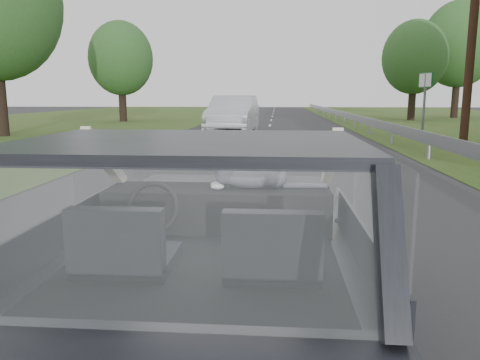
% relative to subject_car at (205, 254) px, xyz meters
% --- Properties ---
extents(subject_car, '(1.80, 4.00, 1.45)m').
position_rel_subject_car_xyz_m(subject_car, '(0.00, 0.00, 0.00)').
color(subject_car, black).
rests_on(subject_car, ground).
extents(dashboard, '(1.58, 0.45, 0.30)m').
position_rel_subject_car_xyz_m(dashboard, '(0.00, 0.62, 0.12)').
color(dashboard, black).
rests_on(dashboard, subject_car).
extents(driver_seat, '(0.50, 0.72, 0.42)m').
position_rel_subject_car_xyz_m(driver_seat, '(-0.40, -0.29, 0.16)').
color(driver_seat, black).
rests_on(driver_seat, subject_car).
extents(passenger_seat, '(0.50, 0.72, 0.42)m').
position_rel_subject_car_xyz_m(passenger_seat, '(0.40, -0.29, 0.16)').
color(passenger_seat, black).
rests_on(passenger_seat, subject_car).
extents(steering_wheel, '(0.36, 0.36, 0.04)m').
position_rel_subject_car_xyz_m(steering_wheel, '(-0.40, 0.33, 0.20)').
color(steering_wheel, black).
rests_on(steering_wheel, dashboard).
extents(cat, '(0.67, 0.29, 0.29)m').
position_rel_subject_car_xyz_m(cat, '(0.24, 0.64, 0.37)').
color(cat, gray).
rests_on(cat, dashboard).
extents(guardrail, '(0.05, 90.00, 0.32)m').
position_rel_subject_car_xyz_m(guardrail, '(4.30, 10.00, -0.15)').
color(guardrail, '#9B9EA3').
rests_on(guardrail, ground).
extents(other_car, '(2.27, 5.21, 1.68)m').
position_rel_subject_car_xyz_m(other_car, '(-1.49, 17.76, 0.12)').
color(other_car, silver).
rests_on(other_car, ground).
extents(highway_sign, '(0.33, 1.05, 2.64)m').
position_rel_subject_car_xyz_m(highway_sign, '(6.68, 18.18, 0.59)').
color(highway_sign, '#0D4C22').
rests_on(highway_sign, ground).
extents(utility_pole, '(0.34, 0.34, 8.22)m').
position_rel_subject_car_xyz_m(utility_pole, '(6.47, 13.12, 3.39)').
color(utility_pole, '#391F14').
rests_on(utility_pole, ground).
extents(tree_2, '(5.04, 5.04, 6.52)m').
position_rel_subject_car_xyz_m(tree_2, '(9.60, 30.69, 2.54)').
color(tree_2, '#2A5823').
rests_on(tree_2, ground).
extents(tree_3, '(5.88, 5.88, 8.46)m').
position_rel_subject_car_xyz_m(tree_3, '(13.96, 34.81, 3.50)').
color(tree_3, '#2A5823').
rests_on(tree_3, ground).
extents(tree_6, '(5.31, 5.31, 6.23)m').
position_rel_subject_car_xyz_m(tree_6, '(-9.72, 27.70, 2.39)').
color(tree_6, '#2A5823').
rests_on(tree_6, ground).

